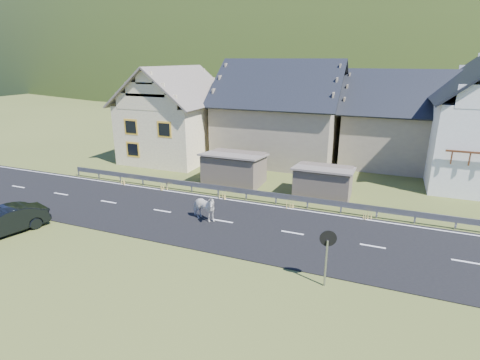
% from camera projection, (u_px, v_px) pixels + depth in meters
% --- Properties ---
extents(ground, '(160.00, 160.00, 0.00)m').
position_uv_depth(ground, '(223.00, 222.00, 21.04)').
color(ground, '#414C1E').
rests_on(ground, ground).
extents(road, '(60.00, 7.00, 0.04)m').
position_uv_depth(road, '(223.00, 221.00, 21.04)').
color(road, black).
rests_on(road, ground).
extents(lane_markings, '(60.00, 6.60, 0.01)m').
position_uv_depth(lane_markings, '(223.00, 221.00, 21.03)').
color(lane_markings, silver).
rests_on(lane_markings, road).
extents(guardrail, '(28.10, 0.09, 0.75)m').
position_uv_depth(guardrail, '(246.00, 192.00, 24.12)').
color(guardrail, '#93969B').
rests_on(guardrail, ground).
extents(shed_left, '(4.30, 3.30, 2.40)m').
position_uv_depth(shed_left, '(234.00, 169.00, 27.15)').
color(shed_left, brown).
rests_on(shed_left, ground).
extents(shed_right, '(3.80, 2.90, 2.20)m').
position_uv_depth(shed_right, '(323.00, 183.00, 24.45)').
color(shed_right, brown).
rests_on(shed_right, ground).
extents(house_cream, '(7.80, 9.80, 8.30)m').
position_uv_depth(house_cream, '(176.00, 110.00, 33.81)').
color(house_cream, '#FBEEB8').
rests_on(house_cream, ground).
extents(house_stone_a, '(10.80, 9.80, 8.90)m').
position_uv_depth(house_stone_a, '(281.00, 107.00, 33.21)').
color(house_stone_a, gray).
rests_on(house_stone_a, ground).
extents(house_stone_b, '(9.80, 8.80, 8.10)m').
position_uv_depth(house_stone_b, '(402.00, 115.00, 31.59)').
color(house_stone_b, gray).
rests_on(house_stone_b, ground).
extents(mountain, '(440.00, 280.00, 260.00)m').
position_uv_depth(mountain, '(382.00, 120.00, 184.51)').
color(mountain, black).
rests_on(mountain, ground).
extents(conifer_patch, '(76.00, 50.00, 28.00)m').
position_uv_depth(conifer_patch, '(209.00, 66.00, 135.70)').
color(conifer_patch, black).
rests_on(conifer_patch, ground).
extents(horse, '(1.23, 1.96, 1.53)m').
position_uv_depth(horse, '(203.00, 208.00, 20.91)').
color(horse, silver).
rests_on(horse, road).
extents(car, '(2.67, 4.47, 1.39)m').
position_uv_depth(car, '(4.00, 222.00, 19.39)').
color(car, black).
rests_on(car, ground).
extents(traffic_mirror, '(0.65, 0.28, 2.42)m').
position_uv_depth(traffic_mirror, '(328.00, 246.00, 14.64)').
color(traffic_mirror, '#93969B').
rests_on(traffic_mirror, ground).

